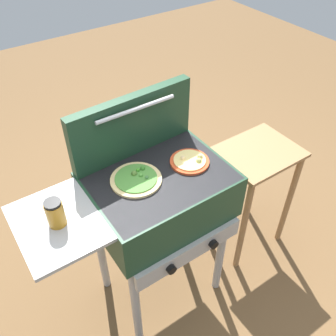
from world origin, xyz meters
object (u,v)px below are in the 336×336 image
at_px(sauce_jar, 55,213).
at_px(prep_table, 253,179).
at_px(pizza_cheese, 190,161).
at_px(pizza_veggie, 136,179).
at_px(grill, 157,200).

relative_size(sauce_jar, prep_table, 0.16).
relative_size(pizza_cheese, pizza_veggie, 0.81).
xyz_separation_m(pizza_cheese, prep_table, (0.49, 0.01, -0.38)).
bearing_deg(sauce_jar, pizza_veggie, 5.88).
bearing_deg(pizza_cheese, prep_table, 0.81).
height_order(sauce_jar, prep_table, sauce_jar).
bearing_deg(prep_table, pizza_cheese, -179.19).
bearing_deg(grill, prep_table, 0.37).
xyz_separation_m(grill, sauce_jar, (-0.46, -0.01, 0.20)).
xyz_separation_m(grill, pizza_cheese, (0.18, -0.00, 0.15)).
distance_m(sauce_jar, prep_table, 1.21).
bearing_deg(sauce_jar, grill, 0.65).
height_order(pizza_veggie, prep_table, pizza_veggie).
height_order(pizza_cheese, prep_table, pizza_cheese).
bearing_deg(grill, sauce_jar, -179.35).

